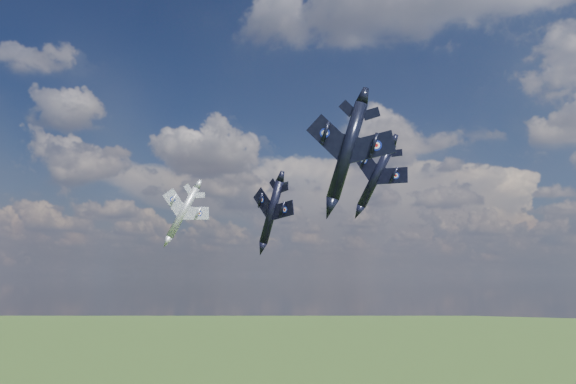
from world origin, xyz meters
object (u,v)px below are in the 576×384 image
at_px(jet_left_silver, 183,212).
at_px(jet_lead_navy, 272,212).
at_px(jet_high_navy, 376,175).
at_px(jet_right_navy, 347,151).

bearing_deg(jet_left_silver, jet_lead_navy, -7.90).
xyz_separation_m(jet_lead_navy, jet_left_silver, (-15.05, -3.47, 0.22)).
distance_m(jet_high_navy, jet_left_silver, 33.58).
relative_size(jet_high_navy, jet_left_silver, 1.22).
relative_size(jet_lead_navy, jet_left_silver, 1.13).
relative_size(jet_right_navy, jet_left_silver, 1.02).
bearing_deg(jet_right_navy, jet_lead_navy, 121.55).
xyz_separation_m(jet_right_navy, jet_left_silver, (-37.82, 30.27, -1.27)).
distance_m(jet_lead_navy, jet_high_navy, 18.81).
bearing_deg(jet_left_silver, jet_right_navy, -59.55).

